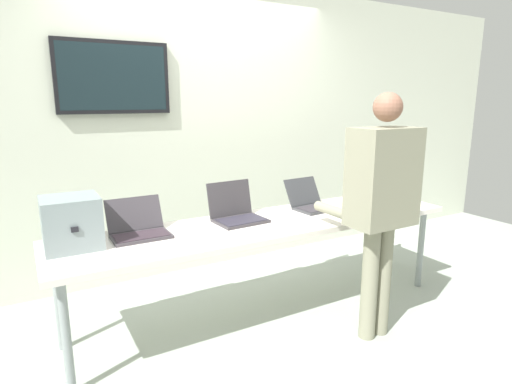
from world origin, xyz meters
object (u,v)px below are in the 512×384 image
Objects in this scene: person at (381,195)px; coffee_mug at (366,211)px; laptop_station_1 at (236,212)px; workbench at (266,228)px; laptop_station_2 at (311,202)px; laptop_station_0 at (139,227)px; laptop_station_3 at (376,193)px; equipment_box at (71,222)px.

person is 0.50m from coffee_mug.
workbench is at bearing -39.71° from laptop_station_1.
coffee_mug is (0.22, -0.40, -0.01)m from laptop_station_2.
laptop_station_3 is at bearing 0.03° from laptop_station_0.
workbench is 0.25m from laptop_station_1.
equipment_box is at bearing -178.23° from laptop_station_1.
laptop_station_1 is 0.99m from coffee_mug.
equipment_box is at bearing 157.84° from person.
laptop_station_0 is 0.98× the size of laptop_station_2.
equipment_box is 0.42m from laptop_station_0.
laptop_station_1 is at bearing 140.29° from workbench.
laptop_station_3 is (1.41, 0.00, -0.01)m from laptop_station_1.
equipment_box is at bearing -179.14° from laptop_station_3.
laptop_station_0 is at bearing 179.81° from laptop_station_1.
laptop_station_0 is (0.40, 0.04, -0.10)m from equipment_box.
laptop_station_3 is 3.89× the size of coffee_mug.
laptop_station_2 reaches higher than workbench.
laptop_station_2 is 0.72m from laptop_station_3.
laptop_station_3 is at bearing 6.73° from workbench.
laptop_station_0 is 4.05× the size of coffee_mug.
equipment_box is 0.86× the size of laptop_station_1.
equipment_box is 3.56× the size of coffee_mug.
workbench is 7.99× the size of laptop_station_1.
equipment_box is 1.13m from laptop_station_1.
laptop_station_3 is 1.09m from person.
workbench is 1.32m from equipment_box.
laptop_station_2 is (1.41, 0.01, -0.00)m from laptop_station_0.
laptop_station_3 is 0.64m from coffee_mug.
laptop_station_1 is (-0.17, 0.14, 0.11)m from workbench.
person reaches higher than coffee_mug.
laptop_station_1 is 4.15× the size of coffee_mug.
laptop_station_0 is (-0.89, 0.15, 0.10)m from workbench.
workbench is at bearing -9.26° from laptop_station_0.
workbench is at bearing -4.78° from equipment_box.
person reaches higher than laptop_station_0.
laptop_station_0 is 1.68m from coffee_mug.
laptop_station_3 reaches higher than workbench.
person is (1.79, -0.73, 0.11)m from equipment_box.
person is at bearing -28.91° from laptop_station_0.
laptop_station_1 is 1.07× the size of laptop_station_3.
workbench is 1.25m from laptop_station_3.
laptop_station_1 reaches higher than laptop_station_0.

